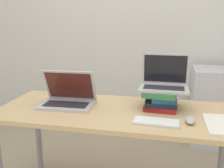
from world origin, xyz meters
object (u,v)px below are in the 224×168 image
mini_fridge (218,107)px  laptop_left (68,98)px  laptop_on_books (164,82)px  mouse (190,120)px  book_stack (162,98)px  wireless_keyboard (156,122)px

mini_fridge → laptop_left: bearing=-136.9°
laptop_left → laptop_on_books: 0.69m
mouse → laptop_left: bearing=169.4°
book_stack → wireless_keyboard: bearing=-93.6°
laptop_on_books → laptop_left: bearing=-171.5°
laptop_left → mini_fridge: 1.71m
wireless_keyboard → laptop_left: bearing=162.5°
laptop_left → mouse: bearing=-10.6°
book_stack → mouse: book_stack is taller
laptop_left → mini_fridge: bearing=43.1°
wireless_keyboard → mouse: bearing=12.9°
laptop_left → book_stack: bearing=7.5°
wireless_keyboard → mouse: 0.20m
book_stack → laptop_on_books: laptop_on_books is taller
wireless_keyboard → mini_fridge: size_ratio=0.34×
wireless_keyboard → mouse: size_ratio=2.45×
laptop_left → book_stack: (0.65, 0.09, 0.02)m
laptop_on_books → mouse: (0.17, -0.26, -0.17)m
book_stack → mini_fridge: size_ratio=0.36×
mouse → wireless_keyboard: bearing=-167.1°
mini_fridge → mouse: bearing=-106.7°
book_stack → laptop_on_books: 0.11m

